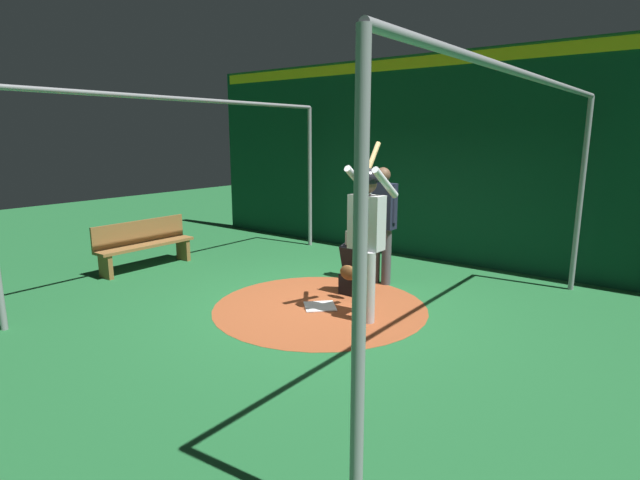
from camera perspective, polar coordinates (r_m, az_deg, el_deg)
ground_plane at (r=6.94m, az=-0.00°, el=-7.69°), size 26.97×26.97×0.00m
dirt_circle at (r=6.94m, az=-0.00°, el=-7.67°), size 2.95×2.95×0.01m
home_plate at (r=6.93m, az=-0.00°, el=-7.60°), size 0.59×0.59×0.01m
batter at (r=6.29m, az=5.38°, el=1.50°), size 0.68×0.49×2.25m
catcher at (r=7.39m, az=4.12°, el=-3.33°), size 0.58×0.40×0.98m
umpire at (r=7.84m, az=7.11°, el=2.44°), size 0.23×0.49×1.85m
back_wall at (r=9.59m, az=13.16°, el=9.07°), size 0.23×10.97×3.77m
cage_frame at (r=6.54m, az=-0.00°, el=9.70°), size 6.07×5.23×2.91m
bench at (r=9.33m, az=-19.51°, el=-0.37°), size 1.80×0.36×0.85m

